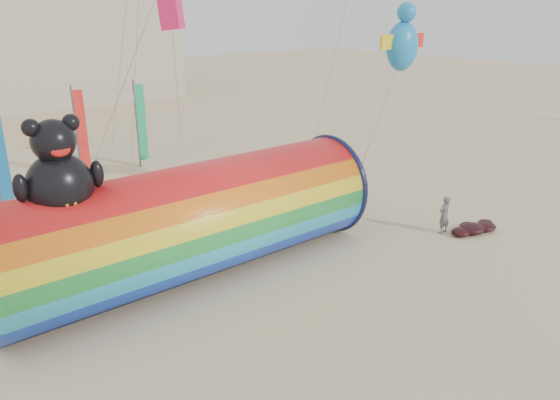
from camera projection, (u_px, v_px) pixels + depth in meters
ground at (296, 276)px, 19.63m from camera, size 160.00×160.00×0.00m
windsock_assembly at (193, 218)px, 19.24m from camera, size 13.85×4.22×6.38m
kite_handler at (444, 215)px, 23.13m from camera, size 0.61×0.41×1.64m
fabric_bundle at (474, 228)px, 23.46m from camera, size 2.62×1.35×0.41m
festival_banners at (80, 136)px, 28.98m from camera, size 9.21×3.60×5.20m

